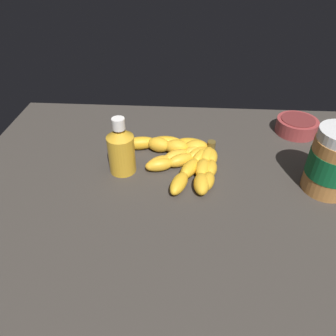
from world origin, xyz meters
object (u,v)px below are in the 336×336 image
at_px(banana_bunch, 184,157).
at_px(honey_bottle, 121,149).
at_px(peanut_butter_jar, 334,162).
at_px(small_bowl, 297,126).

height_order(banana_bunch, honey_bottle, honey_bottle).
height_order(peanut_butter_jar, small_bowl, peanut_butter_jar).
distance_m(banana_bunch, honey_bottle, 0.15).
relative_size(peanut_butter_jar, honey_bottle, 1.07).
bearing_deg(small_bowl, banana_bunch, 28.21).
bearing_deg(peanut_butter_jar, banana_bunch, -13.64).
relative_size(banana_bunch, peanut_butter_jar, 1.65).
height_order(banana_bunch, peanut_butter_jar, peanut_butter_jar).
xyz_separation_m(banana_bunch, peanut_butter_jar, (-0.30, 0.07, 0.05)).
bearing_deg(banana_bunch, honey_bottle, 15.12).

